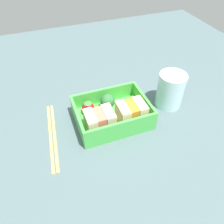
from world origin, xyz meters
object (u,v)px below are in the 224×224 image
Objects in this scene: sandwich_left at (131,112)px; carrot_stick_far_left at (128,103)px; strawberry_far_left at (88,108)px; chopstick_pair at (52,135)px; sandwich_center_left at (100,121)px; drinking_glass at (170,90)px; broccoli_floret at (106,102)px.

carrot_stick_far_left is (-1.63, -5.07, -1.82)cm from sandwich_left.
strawberry_far_left is 10.49cm from chopstick_pair.
sandwich_center_left is 19.93cm from drinking_glass.
chopstick_pair is (20.01, 2.80, -1.39)cm from carrot_stick_far_left.
broccoli_floret is 4.64cm from strawberry_far_left.
sandwich_left is 0.69× the size of drinking_glass.
sandwich_left is at bearing 180.00° from sandwich_center_left.
strawberry_far_left is 0.18× the size of chopstick_pair.
drinking_glass is at bearing -165.91° from sandwich_left.
carrot_stick_far_left is 10.48cm from strawberry_far_left.
chopstick_pair is at bearing -7.05° from sandwich_left.
sandwich_center_left is 6.51cm from broccoli_floret.
chopstick_pair is at bearing 1.41° from drinking_glass.
chopstick_pair is (14.19, 3.25, -3.24)cm from broccoli_floret.
sandwich_center_left is 1.49× the size of broccoli_floret.
strawberry_far_left is (1.13, -5.61, -0.68)cm from sandwich_center_left.
chopstick_pair is at bearing 7.95° from carrot_stick_far_left.
drinking_glass reaches higher than sandwich_center_left.
drinking_glass reaches higher than carrot_stick_far_left.
chopstick_pair is (9.61, 3.34, -2.54)cm from strawberry_far_left.
sandwich_center_left is 0.31× the size of chopstick_pair.
sandwich_center_left is 0.69× the size of drinking_glass.
sandwich_left is 12.45cm from drinking_glass.
sandwich_left is 1.49× the size of broccoli_floret.
sandwich_center_left reaches higher than chopstick_pair.
chopstick_pair is 30.72cm from drinking_glass.
sandwich_center_left reaches higher than strawberry_far_left.
carrot_stick_far_left is 20.26cm from chopstick_pair.
sandwich_center_left is at bearing 101.38° from strawberry_far_left.
sandwich_left is 1.18× the size of carrot_stick_far_left.
sandwich_center_left is 11.44cm from chopstick_pair.
chopstick_pair is (18.39, -2.27, -3.22)cm from sandwich_left.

